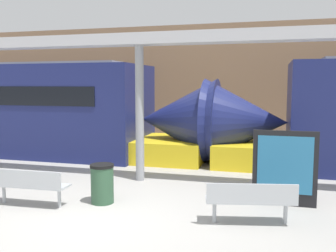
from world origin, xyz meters
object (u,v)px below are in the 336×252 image
trash_bin (102,183)px  poster_board (285,168)px  bench_far (251,199)px  train_right (6,110)px  support_column_near (140,114)px  bench_near (28,183)px

trash_bin → poster_board: bearing=12.7°
bench_far → trash_bin: bearing=160.0°
trash_bin → poster_board: (3.64, 0.82, 0.37)m
train_right → poster_board: (9.70, -3.89, -0.73)m
train_right → bench_far: train_right is taller
train_right → support_column_near: support_column_near is taller
poster_board → support_column_near: 3.80m
bench_far → support_column_near: size_ratio=0.47×
bench_near → poster_board: 5.19m
bench_far → support_column_near: 3.97m
train_right → bench_near: (4.72, -5.31, -1.04)m
bench_near → bench_far: 4.39m
poster_board → support_column_near: bearing=161.9°
bench_far → trash_bin: 3.07m
bench_far → poster_board: 1.42m
bench_far → bench_near: bearing=170.3°
bench_far → support_column_near: (-2.91, 2.39, 1.24)m
train_right → bench_far: size_ratio=9.51×
poster_board → support_column_near: size_ratio=0.45×
trash_bin → support_column_near: 2.36m
bench_near → trash_bin: bearing=21.8°
train_right → support_column_near: (6.20, -2.75, 0.20)m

